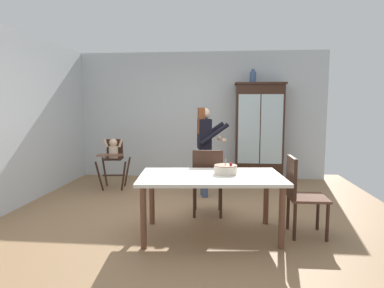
{
  "coord_description": "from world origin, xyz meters",
  "views": [
    {
      "loc": [
        0.53,
        -4.63,
        1.57
      ],
      "look_at": [
        0.02,
        0.7,
        0.95
      ],
      "focal_mm": 31.36,
      "sensor_mm": 36.0,
      "label": 1
    }
  ],
  "objects_px": {
    "ceramic_vase": "(253,77)",
    "dining_table": "(211,182)",
    "birthday_cake": "(226,169)",
    "dining_chair_far_side": "(208,178)",
    "high_chair_with_toddler": "(113,154)",
    "dining_chair_right_end": "(299,190)",
    "adult_person": "(205,141)",
    "china_cabinet": "(259,132)"
  },
  "relations": [
    {
      "from": "ceramic_vase",
      "to": "dining_table",
      "type": "height_order",
      "value": "ceramic_vase"
    },
    {
      "from": "birthday_cake",
      "to": "ceramic_vase",
      "type": "bearing_deg",
      "value": 79.51
    },
    {
      "from": "ceramic_vase",
      "to": "dining_chair_far_side",
      "type": "distance_m",
      "value": 2.96
    },
    {
      "from": "dining_table",
      "to": "high_chair_with_toddler",
      "type": "bearing_deg",
      "value": 132.0
    },
    {
      "from": "birthday_cake",
      "to": "dining_chair_far_side",
      "type": "distance_m",
      "value": 0.68
    },
    {
      "from": "dining_table",
      "to": "dining_chair_far_side",
      "type": "distance_m",
      "value": 0.7
    },
    {
      "from": "ceramic_vase",
      "to": "dining_chair_right_end",
      "type": "xyz_separation_m",
      "value": [
        0.34,
        -2.96,
        -1.59
      ]
    },
    {
      "from": "high_chair_with_toddler",
      "to": "dining_chair_right_end",
      "type": "relative_size",
      "value": 0.99
    },
    {
      "from": "ceramic_vase",
      "to": "adult_person",
      "type": "distance_m",
      "value": 1.98
    },
    {
      "from": "birthday_cake",
      "to": "dining_chair_far_side",
      "type": "height_order",
      "value": "dining_chair_far_side"
    },
    {
      "from": "dining_chair_far_side",
      "to": "dining_chair_right_end",
      "type": "xyz_separation_m",
      "value": [
        1.13,
        -0.58,
        0.0
      ]
    },
    {
      "from": "birthday_cake",
      "to": "dining_chair_far_side",
      "type": "relative_size",
      "value": 0.29
    },
    {
      "from": "adult_person",
      "to": "dining_chair_far_side",
      "type": "bearing_deg",
      "value": 173.48
    },
    {
      "from": "high_chair_with_toddler",
      "to": "dining_table",
      "type": "bearing_deg",
      "value": -55.35
    },
    {
      "from": "ceramic_vase",
      "to": "dining_chair_far_side",
      "type": "height_order",
      "value": "ceramic_vase"
    },
    {
      "from": "ceramic_vase",
      "to": "dining_chair_far_side",
      "type": "xyz_separation_m",
      "value": [
        -0.79,
        -2.37,
        -1.59
      ]
    },
    {
      "from": "dining_table",
      "to": "dining_chair_right_end",
      "type": "distance_m",
      "value": 1.07
    },
    {
      "from": "dining_table",
      "to": "dining_chair_far_side",
      "type": "relative_size",
      "value": 1.85
    },
    {
      "from": "china_cabinet",
      "to": "birthday_cake",
      "type": "bearing_deg",
      "value": -103.25
    },
    {
      "from": "dining_table",
      "to": "dining_chair_right_end",
      "type": "xyz_separation_m",
      "value": [
        1.06,
        0.11,
        -0.1
      ]
    },
    {
      "from": "china_cabinet",
      "to": "ceramic_vase",
      "type": "height_order",
      "value": "ceramic_vase"
    },
    {
      "from": "ceramic_vase",
      "to": "dining_chair_right_end",
      "type": "bearing_deg",
      "value": -83.5
    },
    {
      "from": "ceramic_vase",
      "to": "dining_table",
      "type": "distance_m",
      "value": 3.49
    },
    {
      "from": "china_cabinet",
      "to": "high_chair_with_toddler",
      "type": "distance_m",
      "value": 2.96
    },
    {
      "from": "china_cabinet",
      "to": "dining_chair_right_end",
      "type": "bearing_deg",
      "value": -86.34
    },
    {
      "from": "dining_table",
      "to": "birthday_cake",
      "type": "relative_size",
      "value": 6.35
    },
    {
      "from": "high_chair_with_toddler",
      "to": "china_cabinet",
      "type": "bearing_deg",
      "value": 11.12
    },
    {
      "from": "china_cabinet",
      "to": "dining_chair_right_end",
      "type": "distance_m",
      "value": 3.0
    },
    {
      "from": "dining_table",
      "to": "dining_chair_right_end",
      "type": "relative_size",
      "value": 1.85
    },
    {
      "from": "birthday_cake",
      "to": "dining_table",
      "type": "bearing_deg",
      "value": -149.59
    },
    {
      "from": "birthday_cake",
      "to": "dining_chair_right_end",
      "type": "bearing_deg",
      "value": 0.51
    },
    {
      "from": "dining_chair_right_end",
      "to": "high_chair_with_toddler",
      "type": "bearing_deg",
      "value": 54.52
    },
    {
      "from": "china_cabinet",
      "to": "dining_chair_far_side",
      "type": "bearing_deg",
      "value": -111.7
    },
    {
      "from": "china_cabinet",
      "to": "dining_table",
      "type": "height_order",
      "value": "china_cabinet"
    },
    {
      "from": "dining_table",
      "to": "dining_chair_right_end",
      "type": "height_order",
      "value": "dining_chair_right_end"
    },
    {
      "from": "adult_person",
      "to": "dining_chair_far_side",
      "type": "relative_size",
      "value": 1.59
    },
    {
      "from": "high_chair_with_toddler",
      "to": "dining_chair_right_end",
      "type": "height_order",
      "value": "dining_chair_right_end"
    },
    {
      "from": "china_cabinet",
      "to": "dining_table",
      "type": "distance_m",
      "value": 3.21
    },
    {
      "from": "ceramic_vase",
      "to": "birthday_cake",
      "type": "bearing_deg",
      "value": -100.49
    },
    {
      "from": "adult_person",
      "to": "dining_table",
      "type": "distance_m",
      "value": 1.79
    },
    {
      "from": "adult_person",
      "to": "high_chair_with_toddler",
      "type": "bearing_deg",
      "value": 65.69
    },
    {
      "from": "dining_chair_far_side",
      "to": "dining_chair_right_end",
      "type": "height_order",
      "value": "same"
    }
  ]
}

